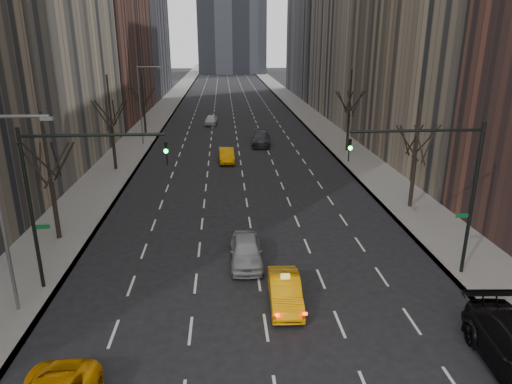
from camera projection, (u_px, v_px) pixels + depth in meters
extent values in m
cube|color=slate|center=(161.00, 113.00, 77.57)|extent=(4.50, 320.00, 0.15)
cube|color=slate|center=(303.00, 111.00, 79.22)|extent=(4.50, 320.00, 0.15)
cylinder|color=black|center=(56.00, 211.00, 27.81)|extent=(0.28, 0.28, 3.57)
cylinder|color=black|center=(46.00, 148.00, 26.57)|extent=(0.16, 0.16, 4.25)
cylinder|color=black|center=(56.00, 159.00, 27.67)|extent=(0.42, 1.80, 2.52)
cylinder|color=black|center=(64.00, 161.00, 27.19)|extent=(1.74, 0.72, 2.52)
cylinder|color=black|center=(57.00, 165.00, 26.38)|extent=(1.46, 1.25, 2.52)
cylinder|color=black|center=(40.00, 167.00, 26.04)|extent=(0.42, 1.80, 2.52)
cylinder|color=black|center=(32.00, 165.00, 26.52)|extent=(1.74, 0.72, 2.52)
cylinder|color=black|center=(40.00, 161.00, 27.33)|extent=(1.46, 1.25, 2.52)
cylinder|color=black|center=(114.00, 148.00, 42.88)|extent=(0.28, 0.28, 3.99)
cylinder|color=black|center=(109.00, 101.00, 41.49)|extent=(0.16, 0.16, 4.75)
cylinder|color=black|center=(114.00, 113.00, 42.67)|extent=(0.42, 1.80, 2.52)
cylinder|color=black|center=(120.00, 113.00, 42.19)|extent=(1.74, 0.72, 2.52)
cylinder|color=black|center=(116.00, 115.00, 41.38)|extent=(1.46, 1.25, 2.52)
cylinder|color=black|center=(107.00, 115.00, 41.04)|extent=(0.42, 1.80, 2.52)
cylinder|color=black|center=(101.00, 115.00, 41.52)|extent=(1.74, 0.72, 2.52)
cylinder|color=black|center=(105.00, 113.00, 42.33)|extent=(1.46, 1.25, 2.52)
cylinder|color=black|center=(145.00, 120.00, 60.00)|extent=(0.28, 0.28, 3.36)
cylinder|color=black|center=(143.00, 91.00, 58.84)|extent=(0.16, 0.16, 4.00)
cylinder|color=black|center=(145.00, 97.00, 59.89)|extent=(0.42, 1.80, 2.52)
cylinder|color=black|center=(150.00, 97.00, 59.41)|extent=(1.74, 0.72, 2.52)
cylinder|color=black|center=(148.00, 98.00, 58.60)|extent=(1.46, 1.25, 2.52)
cylinder|color=black|center=(141.00, 98.00, 58.27)|extent=(0.42, 1.80, 2.52)
cylinder|color=black|center=(136.00, 98.00, 58.75)|extent=(1.74, 0.72, 2.52)
cylinder|color=black|center=(139.00, 97.00, 59.56)|extent=(1.46, 1.25, 2.52)
cylinder|color=black|center=(412.00, 183.00, 33.21)|extent=(0.28, 0.28, 3.57)
cylinder|color=black|center=(418.00, 130.00, 31.97)|extent=(0.16, 0.16, 4.25)
cylinder|color=black|center=(414.00, 140.00, 33.07)|extent=(0.42, 1.80, 2.52)
cylinder|color=black|center=(426.00, 141.00, 32.59)|extent=(1.74, 0.72, 2.52)
cylinder|color=black|center=(429.00, 144.00, 31.78)|extent=(1.46, 1.25, 2.52)
cylinder|color=black|center=(420.00, 145.00, 31.44)|extent=(0.42, 1.80, 2.52)
cylinder|color=black|center=(407.00, 143.00, 31.92)|extent=(1.74, 0.72, 2.52)
cylinder|color=black|center=(405.00, 141.00, 32.73)|extent=(1.46, 1.25, 2.52)
cylinder|color=black|center=(348.00, 132.00, 50.17)|extent=(0.28, 0.28, 3.99)
cylinder|color=black|center=(350.00, 92.00, 48.78)|extent=(0.16, 0.16, 4.75)
cylinder|color=black|center=(349.00, 102.00, 49.96)|extent=(0.42, 1.80, 2.52)
cylinder|color=black|center=(356.00, 103.00, 49.48)|extent=(1.74, 0.72, 2.52)
cylinder|color=black|center=(357.00, 104.00, 48.67)|extent=(1.46, 1.25, 2.52)
cylinder|color=black|center=(351.00, 104.00, 48.34)|extent=(0.42, 1.80, 2.52)
cylinder|color=black|center=(343.00, 103.00, 48.81)|extent=(1.74, 0.72, 2.52)
cylinder|color=black|center=(342.00, 102.00, 49.63)|extent=(1.46, 1.25, 2.52)
cylinder|color=black|center=(31.00, 211.00, 21.51)|extent=(0.18, 0.18, 8.00)
cylinder|color=black|center=(93.00, 135.00, 20.59)|extent=(6.50, 0.14, 0.14)
imported|color=black|center=(167.00, 153.00, 21.09)|extent=(0.18, 0.22, 1.10)
sphere|color=#0CFF33|center=(166.00, 151.00, 20.88)|extent=(0.20, 0.20, 0.20)
cube|color=#0C5926|center=(42.00, 227.00, 21.79)|extent=(0.70, 0.04, 0.22)
cylinder|color=black|center=(472.00, 201.00, 22.97)|extent=(0.18, 0.18, 8.00)
cylinder|color=black|center=(418.00, 131.00, 21.61)|extent=(6.50, 0.14, 0.14)
imported|color=black|center=(349.00, 150.00, 21.67)|extent=(0.18, 0.22, 1.10)
sphere|color=#0CFF33|center=(350.00, 148.00, 21.46)|extent=(0.20, 0.20, 0.20)
cube|color=#0C5926|center=(462.00, 216.00, 23.20)|extent=(0.70, 0.04, 0.22)
cylinder|color=slate|center=(1.00, 217.00, 19.44)|extent=(0.16, 0.16, 9.00)
cylinder|color=slate|center=(16.00, 116.00, 18.16)|extent=(2.60, 0.14, 0.14)
cube|color=slate|center=(47.00, 118.00, 18.27)|extent=(0.50, 0.22, 0.15)
cylinder|color=slate|center=(140.00, 105.00, 52.54)|extent=(0.16, 0.16, 9.00)
cylinder|color=slate|center=(149.00, 67.00, 51.26)|extent=(2.60, 0.14, 0.14)
cube|color=slate|center=(160.00, 68.00, 51.38)|extent=(0.50, 0.22, 0.15)
imported|color=#FFA105|center=(285.00, 291.00, 21.33)|extent=(1.57, 4.14, 1.35)
imported|color=gray|center=(246.00, 251.00, 25.23)|extent=(1.83, 4.41, 1.49)
imported|color=#FFA105|center=(227.00, 155.00, 46.41)|extent=(1.62, 4.25, 1.38)
imported|color=#323237|center=(261.00, 138.00, 53.78)|extent=(2.59, 5.58, 1.58)
imported|color=silver|center=(211.00, 120.00, 66.71)|extent=(2.03, 4.24, 1.40)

